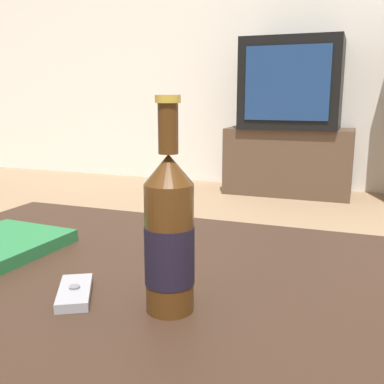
{
  "coord_description": "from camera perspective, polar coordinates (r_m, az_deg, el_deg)",
  "views": [
    {
      "loc": [
        0.32,
        -0.56,
        0.71
      ],
      "look_at": [
        0.01,
        0.27,
        0.52
      ],
      "focal_mm": 42.0,
      "sensor_mm": 36.0,
      "label": 1
    }
  ],
  "objects": [
    {
      "name": "back_wall",
      "position": [
        3.65,
        16.19,
        20.98
      ],
      "size": [
        8.0,
        0.05,
        2.6
      ],
      "color": "silver",
      "rests_on": "ground_plane"
    },
    {
      "name": "coffee_table",
      "position": [
        0.73,
        -8.59,
        -16.25
      ],
      "size": [
        1.05,
        0.86,
        0.42
      ],
      "color": "#332116",
      "rests_on": "ground_plane"
    },
    {
      "name": "tv_stand",
      "position": [
        3.38,
        12.14,
        3.85
      ],
      "size": [
        0.89,
        0.4,
        0.48
      ],
      "color": "#4C3828",
      "rests_on": "ground_plane"
    },
    {
      "name": "television",
      "position": [
        3.34,
        12.56,
        13.23
      ],
      "size": [
        0.68,
        0.47,
        0.62
      ],
      "color": "black",
      "rests_on": "tv_stand"
    },
    {
      "name": "beer_bottle",
      "position": [
        0.6,
        -2.9,
        -5.57
      ],
      "size": [
        0.07,
        0.07,
        0.29
      ],
      "color": "#47280F",
      "rests_on": "coffee_table"
    },
    {
      "name": "cell_phone",
      "position": [
        0.7,
        -14.67,
        -12.22
      ],
      "size": [
        0.09,
        0.11,
        0.02
      ],
      "rotation": [
        0.0,
        0.0,
        0.52
      ],
      "color": "gray",
      "rests_on": "coffee_table"
    }
  ]
}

